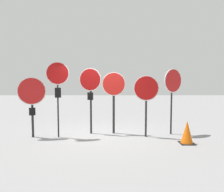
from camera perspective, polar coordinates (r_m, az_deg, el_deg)
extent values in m
plane|color=gray|center=(7.99, -2.38, -10.18)|extent=(40.00, 40.00, 0.00)
cylinder|color=black|center=(8.02, -19.82, -3.24)|extent=(0.08, 0.08, 1.96)
cylinder|color=white|center=(7.90, -19.98, 1.25)|extent=(0.92, 0.27, 0.95)
cylinder|color=red|center=(7.88, -19.99, 1.24)|extent=(0.86, 0.25, 0.89)
cube|color=black|center=(7.97, -19.85, -3.83)|extent=(0.21, 0.08, 0.26)
cylinder|color=black|center=(7.71, -13.68, -1.02)|extent=(0.05, 0.05, 2.60)
cylinder|color=white|center=(7.63, -13.77, 5.78)|extent=(0.75, 0.28, 0.78)
cylinder|color=#AD0F0F|center=(7.61, -13.76, 5.78)|extent=(0.69, 0.26, 0.72)
cube|color=black|center=(7.64, -13.68, 0.85)|extent=(0.20, 0.09, 0.34)
cylinder|color=black|center=(8.07, -5.26, -1.92)|extent=(0.07, 0.07, 2.25)
cylinder|color=white|center=(7.96, -5.45, 4.31)|extent=(0.81, 0.23, 0.83)
cylinder|color=#AD0F0F|center=(7.95, -5.50, 4.31)|extent=(0.75, 0.21, 0.77)
cube|color=black|center=(7.99, -5.42, -0.05)|extent=(0.22, 0.08, 0.28)
cylinder|color=black|center=(8.07, 0.71, -2.21)|extent=(0.09, 0.09, 2.16)
cylinder|color=white|center=(7.95, 0.73, 3.17)|extent=(0.86, 0.05, 0.86)
cylinder|color=red|center=(7.93, 0.73, 3.17)|extent=(0.80, 0.04, 0.80)
cylinder|color=black|center=(7.69, 9.14, -3.24)|extent=(0.07, 0.07, 1.99)
cylinder|color=white|center=(7.58, 9.19, 2.04)|extent=(0.86, 0.19, 0.87)
cylinder|color=#AD0F0F|center=(7.56, 9.19, 2.04)|extent=(0.80, 0.18, 0.81)
cylinder|color=black|center=(8.24, 15.51, -2.18)|extent=(0.06, 0.06, 2.18)
cylinder|color=white|center=(8.15, 15.92, 3.87)|extent=(0.73, 0.49, 0.86)
cylinder|color=red|center=(8.14, 16.01, 3.87)|extent=(0.68, 0.46, 0.80)
cube|color=black|center=(7.37, 19.20, -11.57)|extent=(0.45, 0.45, 0.02)
cone|color=#E05B0C|center=(7.28, 19.27, -8.85)|extent=(0.37, 0.37, 0.70)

